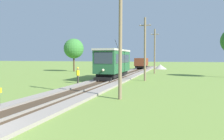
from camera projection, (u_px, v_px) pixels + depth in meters
The scene contains 8 objects.
red_tram at pixel (113, 62), 27.87m from camera, with size 2.60×8.54×4.79m.
freight_car at pixel (141, 63), 49.91m from camera, with size 2.40×5.20×2.31m.
utility_pole_near_tram at pixel (120, 37), 14.98m from camera, with size 1.40×0.44×8.26m.
utility_pole_mid at pixel (145, 49), 26.46m from camera, with size 1.40×0.47×7.54m.
utility_pole_far at pixel (155, 51), 37.89m from camera, with size 1.40×0.37×7.64m.
gravel_pile at pixel (160, 67), 52.79m from camera, with size 3.09×3.09×1.11m, color #9E998E.
track_worker at pixel (78, 74), 24.25m from camera, with size 0.43×0.44×1.78m.
tree_left_near at pixel (74, 49), 43.98m from camera, with size 3.93×3.93×6.51m.
Camera 1 is at (7.68, -5.63, 2.88)m, focal length 35.66 mm.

